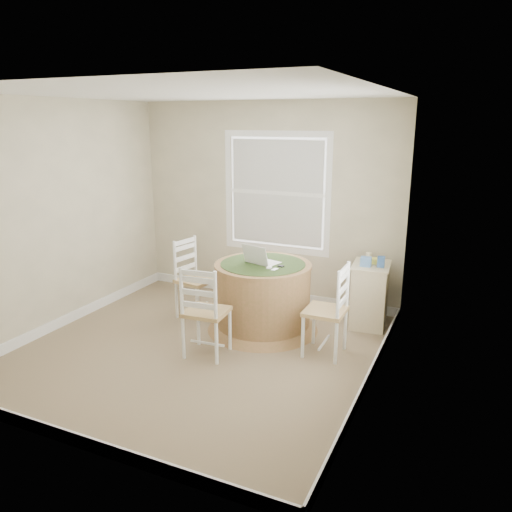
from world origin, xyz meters
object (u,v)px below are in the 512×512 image
at_px(chair_right, 325,311).
at_px(corner_chest, 369,295).
at_px(chair_left, 197,280).
at_px(chair_near, 206,311).
at_px(laptop, 261,261).
at_px(round_table, 263,294).

xyz_separation_m(chair_right, corner_chest, (0.26, 0.95, -0.10)).
xyz_separation_m(chair_left, corner_chest, (1.98, 0.61, -0.10)).
height_order(chair_left, corner_chest, chair_left).
relative_size(chair_near, laptop, 2.29).
bearing_deg(corner_chest, chair_near, -138.46).
distance_m(round_table, chair_left, 0.89).
distance_m(chair_near, laptop, 0.94).
xyz_separation_m(chair_near, chair_right, (1.10, 0.52, 0.00)).
bearing_deg(round_table, corner_chest, 40.61).
relative_size(round_table, chair_right, 1.35).
distance_m(chair_left, laptop, 0.94).
bearing_deg(chair_near, corner_chest, -137.54).
relative_size(round_table, laptop, 3.09).
bearing_deg(chair_near, chair_left, -58.51).
relative_size(chair_right, corner_chest, 1.27).
relative_size(laptop, corner_chest, 0.55).
height_order(round_table, chair_right, chair_right).
distance_m(round_table, chair_near, 0.88).
xyz_separation_m(round_table, chair_right, (0.84, -0.32, 0.04)).
height_order(round_table, chair_near, chair_near).
height_order(chair_right, laptop, laptop).
bearing_deg(corner_chest, chair_left, -168.65).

